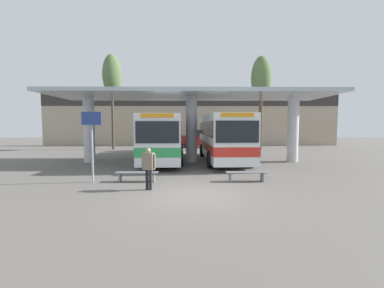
{
  "coord_description": "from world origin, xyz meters",
  "views": [
    {
      "loc": [
        -0.15,
        -9.62,
        2.62
      ],
      "look_at": [
        0.0,
        5.02,
        1.6
      ],
      "focal_mm": 24.0,
      "sensor_mm": 36.0,
      "label": 1
    }
  ],
  "objects": [
    {
      "name": "waiting_bench_near_pillar",
      "position": [
        2.54,
        2.36,
        0.35
      ],
      "size": [
        1.91,
        0.44,
        0.46
      ],
      "color": "slate",
      "rests_on": "ground_plane"
    },
    {
      "name": "transit_bus_left_bay",
      "position": [
        -2.1,
        10.5,
        1.86
      ],
      "size": [
        3.11,
        12.25,
        3.34
      ],
      "rotation": [
        0.0,
        0.0,
        3.17
      ],
      "color": "silver",
      "rests_on": "ground_plane"
    },
    {
      "name": "station_canopy",
      "position": [
        0.0,
        9.12,
        4.3
      ],
      "size": [
        19.9,
        6.01,
        5.01
      ],
      "color": "silver",
      "rests_on": "ground_plane"
    },
    {
      "name": "ground_plane",
      "position": [
        0.0,
        0.0,
        0.0
      ],
      "size": [
        100.0,
        100.0,
        0.0
      ],
      "primitive_type": "plane",
      "color": "#605B56"
    },
    {
      "name": "info_sign_platform",
      "position": [
        -4.65,
        2.26,
        2.32
      ],
      "size": [
        0.9,
        0.09,
        3.28
      ],
      "color": "gray",
      "rests_on": "ground_plane"
    },
    {
      "name": "pedestrian_waiting",
      "position": [
        -1.82,
        0.81,
        1.05
      ],
      "size": [
        0.63,
        0.39,
        1.73
      ],
      "rotation": [
        0.0,
        0.0,
        -0.35
      ],
      "color": "black",
      "rests_on": "ground_plane"
    },
    {
      "name": "transit_bus_center_bay",
      "position": [
        2.3,
        9.53,
        1.89
      ],
      "size": [
        3.11,
        10.46,
        3.38
      ],
      "rotation": [
        0.0,
        0.0,
        3.18
      ],
      "color": "white",
      "rests_on": "ground_plane"
    },
    {
      "name": "poplar_tree_behind_right",
      "position": [
        7.73,
        18.85,
        7.68
      ],
      "size": [
        2.18,
        2.18,
        10.29
      ],
      "color": "#473A2B",
      "rests_on": "ground_plane"
    },
    {
      "name": "townhouse_backdrop",
      "position": [
        0.0,
        25.4,
        4.1
      ],
      "size": [
        40.0,
        0.58,
        7.04
      ],
      "color": "tan",
      "rests_on": "ground_plane"
    },
    {
      "name": "poplar_tree_behind_left",
      "position": [
        -8.79,
        19.46,
        8.21
      ],
      "size": [
        2.05,
        2.05,
        10.6
      ],
      "color": "#473A2B",
      "rests_on": "ground_plane"
    },
    {
      "name": "waiting_bench_mid_platform",
      "position": [
        -2.62,
        2.36,
        0.35
      ],
      "size": [
        1.98,
        0.44,
        0.46
      ],
      "color": "slate",
      "rests_on": "ground_plane"
    },
    {
      "name": "parked_car_street",
      "position": [
        0.95,
        21.9,
        1.05
      ],
      "size": [
        4.7,
        2.21,
        2.18
      ],
      "rotation": [
        0.0,
        0.0,
        -0.04
      ],
      "color": "maroon",
      "rests_on": "ground_plane"
    }
  ]
}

